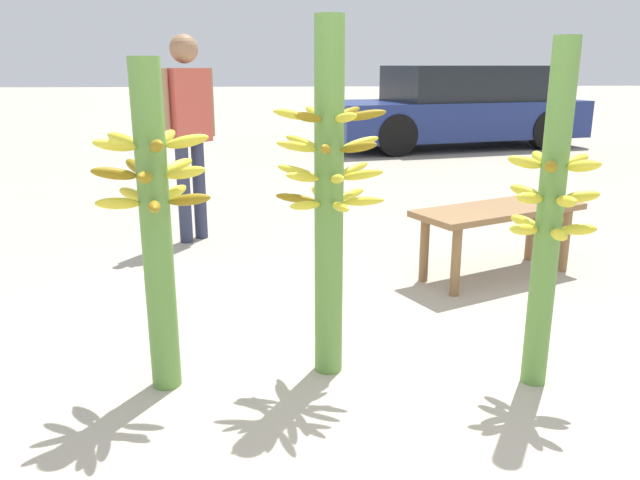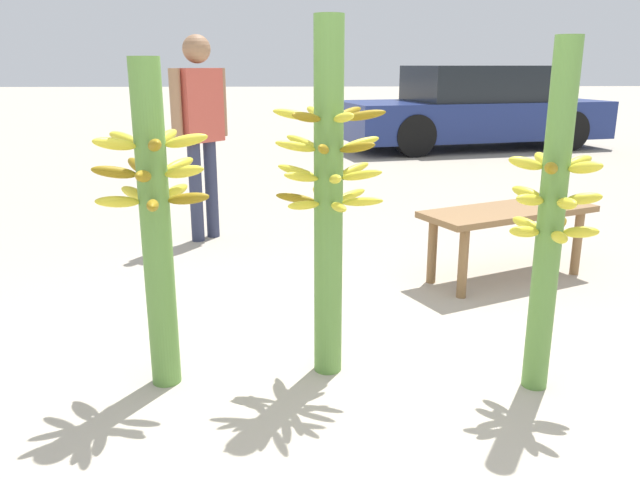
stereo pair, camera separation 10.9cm
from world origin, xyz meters
TOP-DOWN VIEW (x-y plane):
  - ground_plane at (0.00, 0.00)m, footprint 80.00×80.00m
  - banana_stalk_left at (-0.80, 0.33)m, footprint 0.48×0.48m
  - banana_stalk_center at (-0.06, 0.41)m, footprint 0.48×0.48m
  - banana_stalk_right at (0.85, 0.22)m, footprint 0.39×0.39m
  - vendor_person at (-0.95, 2.75)m, footprint 0.42×0.47m
  - market_bench at (1.19, 1.67)m, footprint 1.26×0.89m
  - parked_car at (2.90, 8.45)m, footprint 4.72×2.61m

SIDE VIEW (x-z plane):
  - ground_plane at x=0.00m, z-range 0.00..0.00m
  - market_bench at x=1.19m, z-range 0.16..0.64m
  - parked_car at x=2.90m, z-range -0.02..1.35m
  - banana_stalk_left at x=-0.80m, z-range 0.05..1.47m
  - banana_stalk_right at x=0.85m, z-range 0.02..1.52m
  - banana_stalk_center at x=-0.06m, z-range 0.04..1.63m
  - vendor_person at x=-0.95m, z-range 0.17..1.78m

